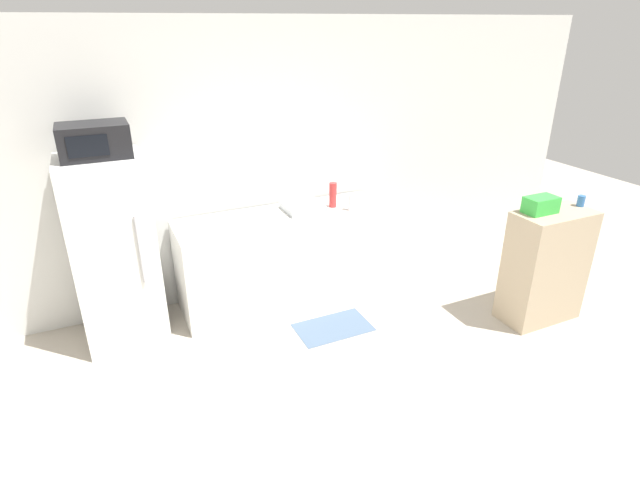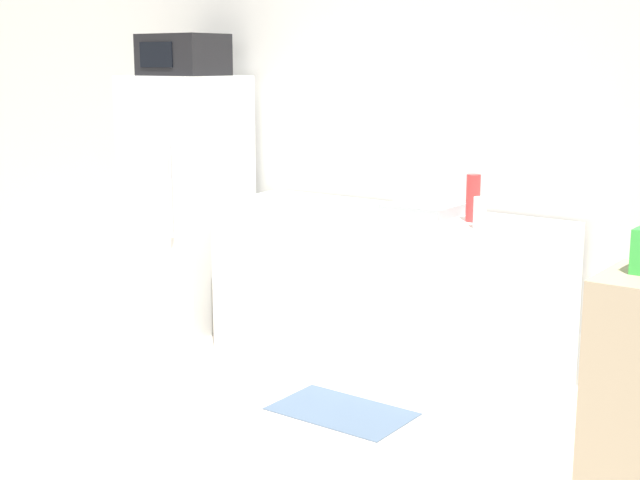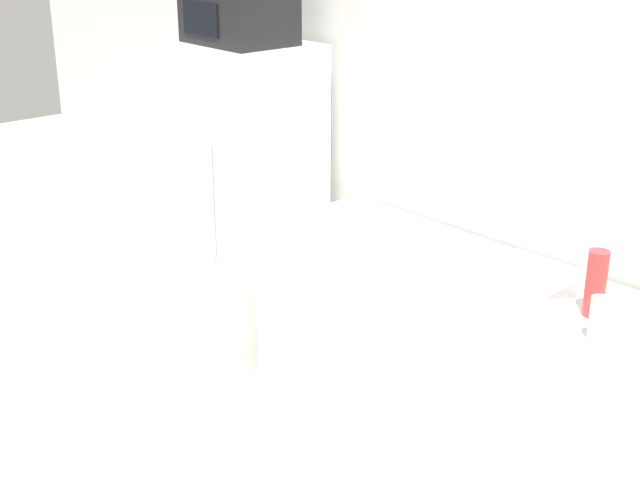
% 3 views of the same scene
% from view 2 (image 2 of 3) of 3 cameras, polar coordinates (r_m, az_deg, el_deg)
% --- Properties ---
extents(wall_back, '(8.00, 0.06, 2.60)m').
position_cam_2_polar(wall_back, '(5.27, 3.91, 7.14)').
color(wall_back, silver).
rests_on(wall_back, ground_plane).
extents(refrigerator, '(0.64, 0.63, 1.60)m').
position_cam_2_polar(refrigerator, '(5.78, -8.47, 2.42)').
color(refrigerator, white).
rests_on(refrigerator, ground_plane).
extents(microwave, '(0.50, 0.37, 0.25)m').
position_cam_2_polar(microwave, '(5.71, -8.76, 11.64)').
color(microwave, black).
rests_on(microwave, refrigerator).
extents(counter, '(2.00, 0.63, 0.88)m').
position_cam_2_polar(counter, '(4.95, 4.12, -3.22)').
color(counter, silver).
rests_on(counter, ground_plane).
extents(sink_basin, '(0.36, 0.34, 0.06)m').
position_cam_2_polar(sink_basin, '(4.77, 6.67, 1.98)').
color(sink_basin, '#9EA3A8').
rests_on(sink_basin, counter).
extents(bottle_tall, '(0.07, 0.07, 0.24)m').
position_cam_2_polar(bottle_tall, '(4.59, 9.77, 2.66)').
color(bottle_tall, red).
rests_on(bottle_tall, counter).
extents(bottle_short, '(0.06, 0.06, 0.16)m').
position_cam_2_polar(bottle_short, '(4.41, 10.18, 1.72)').
color(bottle_short, silver).
rests_on(bottle_short, counter).
extents(kitchen_rug, '(0.67, 0.41, 0.01)m').
position_cam_2_polar(kitchen_rug, '(4.45, 1.40, -10.88)').
color(kitchen_rug, slate).
rests_on(kitchen_rug, ground_plane).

